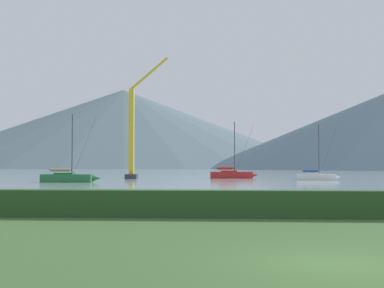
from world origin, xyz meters
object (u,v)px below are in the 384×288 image
dock_crane (133,137)px  sailboat_slip_4 (232,174)px  sailboat_slip_1 (316,177)px  sailboat_slip_5 (68,177)px

dock_crane → sailboat_slip_4: bearing=12.6°
sailboat_slip_1 → dock_crane: bearing=174.3°
sailboat_slip_5 → dock_crane: dock_crane is taller
sailboat_slip_1 → sailboat_slip_5: bearing=-156.6°
sailboat_slip_4 → sailboat_slip_5: bearing=-142.4°
sailboat_slip_1 → sailboat_slip_4: size_ratio=0.88×
sailboat_slip_5 → dock_crane: 19.58m
sailboat_slip_4 → sailboat_slip_5: sailboat_slip_4 is taller
sailboat_slip_1 → dock_crane: dock_crane is taller
sailboat_slip_1 → dock_crane: 31.43m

